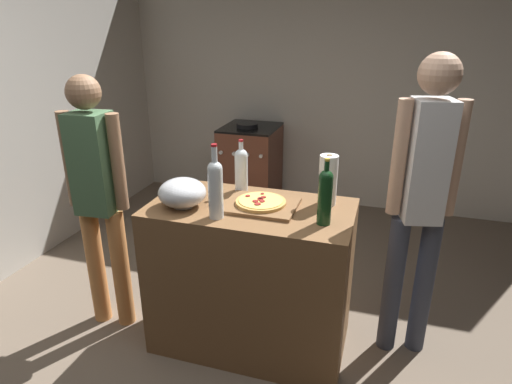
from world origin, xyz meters
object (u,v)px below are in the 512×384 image
Objects in this scene: paper_towel_roll at (328,180)px; wine_bottle_clear at (241,168)px; wine_bottle_amber at (215,187)px; person_in_red at (422,195)px; person_in_stripes at (98,191)px; mixing_bowl at (182,193)px; pizza at (261,202)px; stove at (250,167)px; wine_bottle_green at (325,195)px.

wine_bottle_clear is (-0.53, 0.06, 0.00)m from paper_towel_roll.
paper_towel_roll is at bearing 33.54° from wine_bottle_amber.
paper_towel_roll is at bearing -173.25° from person_in_red.
person_in_red is at bearing 9.33° from person_in_stripes.
mixing_bowl is at bearing -165.33° from person_in_red.
paper_towel_roll is at bearing 23.44° from pizza.
wine_bottle_amber is 0.23× the size of person_in_red.
wine_bottle_clear is 0.88m from person_in_stripes.
wine_bottle_green is at bearing -63.12° from stove.
wine_bottle_clear reaches higher than paper_towel_roll.
mixing_bowl is 0.16× the size of person_in_stripes.
pizza is 0.87m from person_in_red.
wine_bottle_amber reaches higher than pizza.
wine_bottle_amber is 0.84m from person_in_stripes.
paper_towel_roll is at bearing -60.60° from stove.
person_in_red reaches higher than pizza.
wine_bottle_green is (0.02, -0.26, 0.01)m from paper_towel_roll.
wine_bottle_clear is (-0.55, 0.32, -0.01)m from wine_bottle_green.
wine_bottle_clear is at bearing -73.63° from stove.
wine_bottle_green reaches higher than pizza.
person_in_stripes is (-0.81, 0.11, -0.16)m from wine_bottle_amber.
pizza is 0.88× the size of wine_bottle_clear.
person_in_stripes is at bearing -159.51° from wine_bottle_clear.
pizza is at bearing 163.49° from wine_bottle_green.
paper_towel_roll is 0.51m from person_in_red.
wine_bottle_green is 0.56m from wine_bottle_amber.
wine_bottle_amber is (0.23, -0.08, 0.09)m from mixing_bowl.
paper_towel_roll is 0.32× the size of stove.
mixing_bowl is at bearing -179.06° from wine_bottle_green.
wine_bottle_clear is at bearing 131.58° from pizza.
mixing_bowl is 1.31m from person_in_red.
wine_bottle_amber is (-0.55, -0.09, 0.01)m from wine_bottle_green.
mixing_bowl is at bearing -81.91° from stove.
mixing_bowl is 0.83× the size of wine_bottle_clear.
paper_towel_roll is 0.84× the size of wine_bottle_green.
pizza is 0.70× the size of wine_bottle_amber.
wine_bottle_clear is 1.03m from person_in_red.
wine_bottle_green is 0.20× the size of person_in_red.
wine_bottle_amber is (-0.18, -0.20, 0.14)m from pizza.
paper_towel_roll is 0.73× the size of wine_bottle_amber.
mixing_bowl is (-0.42, -0.12, 0.05)m from pizza.
wine_bottle_green is (0.37, -0.11, 0.13)m from pizza.
wine_bottle_amber reaches higher than wine_bottle_clear.
person_in_red reaches higher than paper_towel_roll.
stove is at bearing 119.40° from paper_towel_roll.
person_in_stripes is at bearing 177.26° from mixing_bowl.
person_in_stripes is (-1.00, -0.09, -0.02)m from pizza.
wine_bottle_clear is at bearing 150.11° from wine_bottle_green.
stove is at bearing 109.51° from pizza.
wine_bottle_amber is at bearing -132.48° from pizza.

